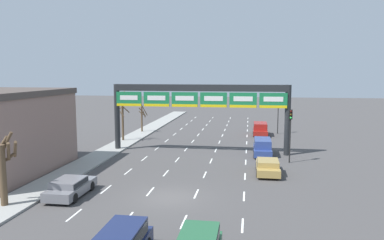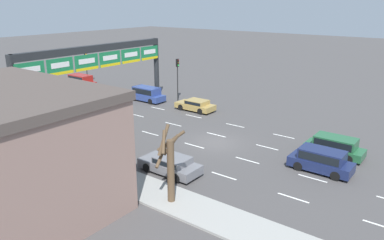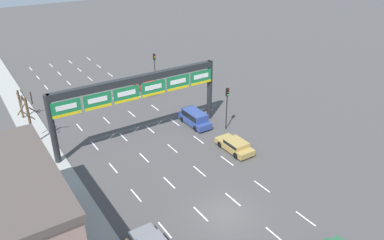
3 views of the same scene
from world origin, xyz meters
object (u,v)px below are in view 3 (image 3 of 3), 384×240
at_px(suv_blue, 195,117).
at_px(traffic_light_mid_block, 227,100).
at_px(tree_bare_closest, 29,117).
at_px(tree_bare_third, 21,102).
at_px(suv_red, 146,84).
at_px(traffic_light_near_gantry, 155,63).
at_px(car_gold, 235,145).
at_px(sign_gantry, 139,91).

bearing_deg(suv_blue, traffic_light_mid_block, -50.16).
distance_m(suv_blue, tree_bare_closest, 17.77).
height_order(traffic_light_mid_block, tree_bare_third, traffic_light_mid_block).
distance_m(suv_red, traffic_light_near_gantry, 3.72).
distance_m(car_gold, tree_bare_third, 25.86).
height_order(sign_gantry, suv_blue, sign_gantry).
relative_size(traffic_light_near_gantry, tree_bare_closest, 0.75).
height_order(suv_red, traffic_light_mid_block, traffic_light_mid_block).
bearing_deg(sign_gantry, suv_blue, -4.19).
height_order(sign_gantry, tree_bare_closest, sign_gantry).
xyz_separation_m(suv_red, traffic_light_near_gantry, (2.43, 1.61, 2.32)).
bearing_deg(traffic_light_near_gantry, tree_bare_closest, -155.36).
xyz_separation_m(traffic_light_near_gantry, traffic_light_mid_block, (-0.13, -17.21, 0.30)).
relative_size(traffic_light_mid_block, tree_bare_closest, 0.82).
distance_m(suv_blue, traffic_light_near_gantry, 14.73).
height_order(sign_gantry, suv_red, sign_gantry).
xyz_separation_m(tree_bare_closest, tree_bare_third, (0.36, 7.11, -1.03)).
height_order(suv_red, tree_bare_third, tree_bare_third).
bearing_deg(suv_red, traffic_light_near_gantry, 33.57).
distance_m(sign_gantry, traffic_light_mid_block, 9.80).
xyz_separation_m(car_gold, suv_blue, (-0.21, 7.17, 0.28)).
relative_size(car_gold, traffic_light_near_gantry, 0.96).
height_order(traffic_light_mid_block, tree_bare_closest, tree_bare_closest).
relative_size(sign_gantry, traffic_light_mid_block, 3.73).
bearing_deg(car_gold, sign_gantry, 131.61).
xyz_separation_m(car_gold, tree_bare_third, (-16.60, 19.77, 1.51)).
distance_m(traffic_light_mid_block, tree_bare_closest, 20.90).
xyz_separation_m(sign_gantry, tree_bare_third, (-9.80, 12.12, -3.38)).
xyz_separation_m(suv_red, tree_bare_third, (-16.49, -0.12, 1.22)).
bearing_deg(sign_gantry, tree_bare_closest, 153.79).
distance_m(suv_blue, traffic_light_mid_block, 4.57).
xyz_separation_m(car_gold, traffic_light_mid_block, (2.19, 4.29, 2.90)).
xyz_separation_m(car_gold, traffic_light_near_gantry, (2.32, 21.50, 2.60)).
xyz_separation_m(traffic_light_near_gantry, tree_bare_third, (-18.92, -1.73, -1.09)).
bearing_deg(traffic_light_mid_block, tree_bare_third, 140.52).
bearing_deg(traffic_light_mid_block, traffic_light_near_gantry, 89.57).
height_order(sign_gantry, tree_bare_third, sign_gantry).
distance_m(suv_red, tree_bare_closest, 18.48).
bearing_deg(tree_bare_closest, car_gold, -36.74).
xyz_separation_m(traffic_light_mid_block, tree_bare_third, (-18.79, 15.48, -1.39)).
distance_m(suv_red, traffic_light_mid_block, 15.98).
height_order(suv_red, traffic_light_near_gantry, traffic_light_near_gantry).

